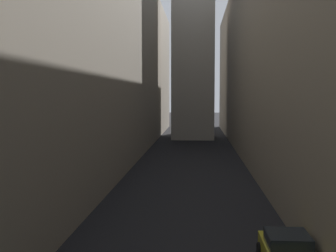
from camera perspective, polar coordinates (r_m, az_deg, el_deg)
ground_plane at (r=41.50m, az=2.75°, el=-5.62°), size 264.00×264.00×0.00m
building_block_left at (r=45.19m, az=-13.73°, el=9.38°), size 14.46×108.00×22.51m
building_block_right at (r=44.41m, az=18.15°, el=8.94°), size 12.15×108.00×21.81m
parked_car_right_far at (r=18.81m, az=15.25°, el=-15.42°), size 2.02×4.18×1.48m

